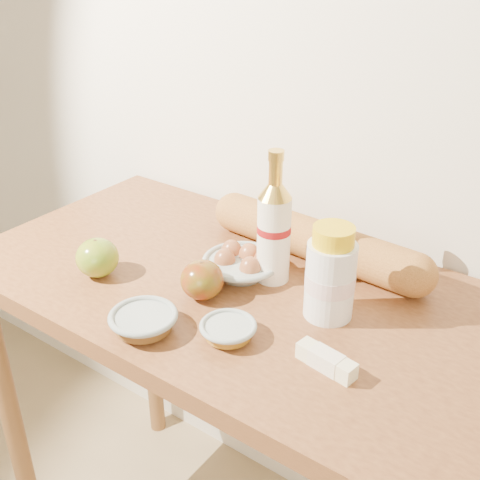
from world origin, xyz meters
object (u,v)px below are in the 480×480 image
table (248,338)px  baguette (316,240)px  bourbon_bottle (274,230)px  cream_bottle (330,275)px  egg_bowl (242,264)px

table → baguette: size_ratio=2.23×
bourbon_bottle → cream_bottle: bourbon_bottle is taller
bourbon_bottle → baguette: bourbon_bottle is taller
cream_bottle → egg_bowl: bearing=175.2°
table → cream_bottle: (0.17, 0.01, 0.21)m
bourbon_bottle → cream_bottle: 0.16m
bourbon_bottle → egg_bowl: bourbon_bottle is taller
bourbon_bottle → egg_bowl: 0.11m
cream_bottle → baguette: bearing=128.0°
cream_bottle → bourbon_bottle: bearing=165.0°
bourbon_bottle → cream_bottle: (0.15, -0.05, -0.03)m
table → bourbon_bottle: (0.02, 0.06, 0.23)m
table → bourbon_bottle: bourbon_bottle is taller
egg_bowl → baguette: 0.17m
table → cream_bottle: bearing=4.0°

